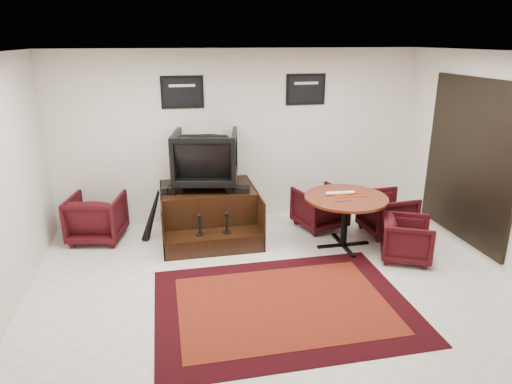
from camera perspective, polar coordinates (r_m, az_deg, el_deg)
The scene contains 16 objects.
ground at distance 5.76m, azimuth 2.46°, elevation -12.08°, with size 6.00×6.00×0.00m, color silver.
room_shell at distance 5.31m, azimuth 6.70°, elevation 5.95°, with size 6.02×5.02×2.81m.
area_rug at distance 5.46m, azimuth 3.41°, elevation -13.90°, with size 2.93×2.20×0.01m.
shine_podium at distance 7.19m, azimuth -5.94°, elevation -2.61°, with size 1.45×1.49×0.75m.
shine_chair at distance 7.07m, azimuth -6.31°, elevation 4.58°, with size 0.95×0.89×0.98m, color black.
shoes_pair at distance 6.96m, azimuth -10.69°, elevation 0.38°, with size 0.29×0.34×0.11m.
polish_kit at distance 6.85m, azimuth -1.84°, elevation 0.32°, with size 0.25×0.17×0.09m, color black.
umbrella_black at distance 7.06m, azimuth -12.93°, elevation -2.81°, with size 0.31×0.12×0.83m, color black, non-canonical shape.
umbrella_hooked at distance 7.09m, azimuth -12.81°, elevation -2.86°, with size 0.29×0.11×0.79m, color black, non-canonical shape.
armchair_side at distance 7.33m, azimuth -19.31°, elevation -2.78°, with size 0.76×0.71×0.79m, color black.
meeting_table at distance 6.72m, azimuth 11.16°, elevation -1.31°, with size 1.19×1.19×0.78m.
table_chair_back at distance 7.46m, azimuth 7.99°, elevation -1.71°, with size 0.71×0.67×0.73m, color black.
table_chair_window at distance 7.45m, azimuth 16.13°, elevation -2.33°, with size 0.71×0.67×0.73m, color black.
table_chair_corner at distance 6.67m, azimuth 18.37°, elevation -5.38°, with size 0.65×0.60×0.66m, color black.
paper_roll at distance 6.75m, azimuth 10.48°, elevation -0.11°, with size 0.05×0.05×0.42m, color white.
table_clutter at distance 6.69m, azimuth 11.52°, elevation -0.50°, with size 0.57×0.31×0.01m.
Camera 1 is at (-1.25, -4.79, 2.94)m, focal length 32.00 mm.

